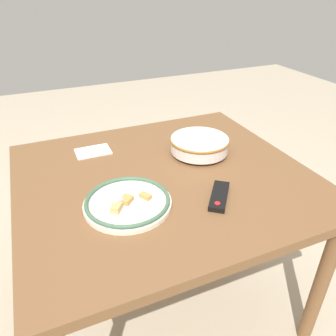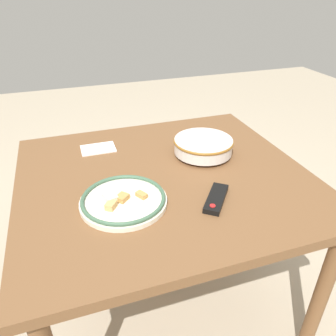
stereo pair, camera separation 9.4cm
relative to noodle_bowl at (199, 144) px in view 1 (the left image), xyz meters
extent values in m
plane|color=#B7A88E|center=(0.22, 0.11, -0.80)|extent=(8.00, 8.00, 0.00)
cube|color=brown|center=(0.22, 0.11, -0.07)|extent=(1.17, 1.06, 0.04)
cylinder|color=brown|center=(-0.30, -0.35, -0.44)|extent=(0.06, 0.06, 0.72)
cylinder|color=brown|center=(0.74, -0.35, -0.44)|extent=(0.06, 0.06, 0.72)
cylinder|color=brown|center=(-0.30, 0.57, -0.44)|extent=(0.06, 0.06, 0.72)
cylinder|color=silver|center=(0.00, 0.00, -0.04)|extent=(0.12, 0.12, 0.01)
cylinder|color=silver|center=(0.00, 0.00, 0.00)|extent=(0.26, 0.26, 0.06)
cylinder|color=#C67A33|center=(0.00, 0.00, -0.01)|extent=(0.24, 0.24, 0.05)
torus|color=#936023|center=(0.00, 0.00, 0.02)|extent=(0.27, 0.27, 0.01)
cylinder|color=silver|center=(0.42, 0.26, -0.04)|extent=(0.31, 0.31, 0.02)
torus|color=#42664C|center=(0.42, 0.26, -0.02)|extent=(0.30, 0.30, 0.01)
cube|color=tan|center=(0.36, 0.26, -0.02)|extent=(0.04, 0.05, 0.02)
cube|color=tan|center=(0.43, 0.26, -0.02)|extent=(0.06, 0.06, 0.02)
cube|color=tan|center=(0.47, 0.29, -0.02)|extent=(0.05, 0.05, 0.02)
cube|color=silver|center=(0.47, 0.24, -0.02)|extent=(0.06, 0.07, 0.02)
cube|color=black|center=(0.10, 0.34, -0.04)|extent=(0.16, 0.18, 0.02)
cylinder|color=red|center=(0.14, 0.39, -0.02)|extent=(0.02, 0.02, 0.00)
cube|color=white|center=(0.45, -0.21, -0.04)|extent=(0.16, 0.11, 0.01)
camera|label=1|loc=(0.66, 1.17, 0.66)|focal=35.00mm
camera|label=2|loc=(0.57, 1.21, 0.66)|focal=35.00mm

